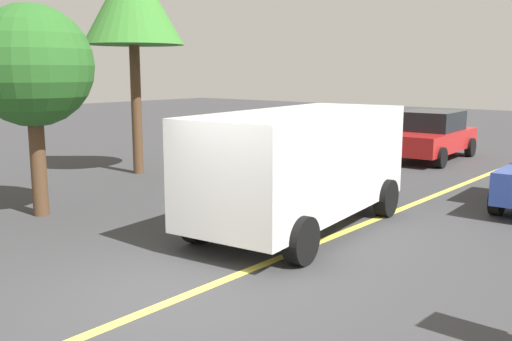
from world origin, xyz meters
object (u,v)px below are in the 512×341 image
object	(u,v)px
tree_right_verge	(133,1)
white_van	(300,162)
tree_centre_verge	(32,67)
car_red_crossing	(429,135)

from	to	relation	value
tree_right_verge	white_van	bearing A→B (deg)	-104.45
white_van	tree_centre_verge	world-z (taller)	tree_centre_verge
car_red_crossing	tree_centre_verge	bearing A→B (deg)	166.67
white_van	tree_centre_verge	size ratio (longest dim) A/B	1.28
tree_centre_verge	white_van	bearing A→B (deg)	-61.19
tree_centre_verge	car_red_crossing	bearing A→B (deg)	-13.33
tree_centre_verge	tree_right_verge	distance (m)	5.31
car_red_crossing	tree_right_verge	bearing A→B (deg)	146.38
white_van	tree_centre_verge	distance (m)	5.60
tree_centre_verge	tree_right_verge	bearing A→B (deg)	28.40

